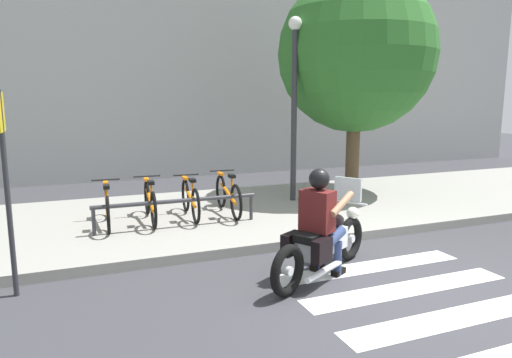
{
  "coord_description": "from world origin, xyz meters",
  "views": [
    {
      "loc": [
        -3.84,
        -4.24,
        2.27
      ],
      "look_at": [
        -0.95,
        2.97,
        0.94
      ],
      "focal_mm": 32.38,
      "sensor_mm": 36.0,
      "label": 1
    }
  ],
  "objects_px": {
    "bicycle_1": "(150,202)",
    "bicycle_3": "(228,195)",
    "tree_near_rack": "(356,54)",
    "bicycle_0": "(107,206)",
    "street_lamp": "(294,93)",
    "bike_rack": "(177,204)",
    "street_sign": "(4,157)",
    "rider": "(320,216)",
    "motorcycle": "(323,242)",
    "bicycle_2": "(190,199)"
  },
  "relations": [
    {
      "from": "bike_rack",
      "to": "street_sign",
      "type": "bearing_deg",
      "value": -143.39
    },
    {
      "from": "bicycle_3",
      "to": "street_lamp",
      "type": "bearing_deg",
      "value": 21.04
    },
    {
      "from": "motorcycle",
      "to": "street_lamp",
      "type": "distance_m",
      "value": 4.4
    },
    {
      "from": "bicycle_0",
      "to": "rider",
      "type": "bearing_deg",
      "value": -52.3
    },
    {
      "from": "bicycle_1",
      "to": "bike_rack",
      "type": "bearing_deg",
      "value": -56.96
    },
    {
      "from": "motorcycle",
      "to": "bike_rack",
      "type": "relative_size",
      "value": 0.72
    },
    {
      "from": "bicycle_3",
      "to": "street_lamp",
      "type": "relative_size",
      "value": 0.44
    },
    {
      "from": "bicycle_0",
      "to": "bicycle_1",
      "type": "distance_m",
      "value": 0.72
    },
    {
      "from": "bicycle_0",
      "to": "street_lamp",
      "type": "xyz_separation_m",
      "value": [
        3.84,
        0.64,
        1.92
      ]
    },
    {
      "from": "street_sign",
      "to": "bicycle_2",
      "type": "bearing_deg",
      "value": 40.4
    },
    {
      "from": "street_lamp",
      "to": "tree_near_rack",
      "type": "height_order",
      "value": "tree_near_rack"
    },
    {
      "from": "bicycle_3",
      "to": "street_lamp",
      "type": "xyz_separation_m",
      "value": [
        1.68,
        0.65,
        1.9
      ]
    },
    {
      "from": "rider",
      "to": "street_sign",
      "type": "bearing_deg",
      "value": 167.09
    },
    {
      "from": "street_sign",
      "to": "bike_rack",
      "type": "bearing_deg",
      "value": 36.61
    },
    {
      "from": "bicycle_1",
      "to": "bicycle_3",
      "type": "bearing_deg",
      "value": -0.02
    },
    {
      "from": "rider",
      "to": "bicycle_2",
      "type": "bearing_deg",
      "value": 106.91
    },
    {
      "from": "bicycle_2",
      "to": "street_sign",
      "type": "relative_size",
      "value": 0.67
    },
    {
      "from": "motorcycle",
      "to": "tree_near_rack",
      "type": "relative_size",
      "value": 0.39
    },
    {
      "from": "rider",
      "to": "bike_rack",
      "type": "height_order",
      "value": "rider"
    },
    {
      "from": "street_lamp",
      "to": "bike_rack",
      "type": "bearing_deg",
      "value": -156.51
    },
    {
      "from": "rider",
      "to": "bicycle_3",
      "type": "distance_m",
      "value": 3.1
    },
    {
      "from": "motorcycle",
      "to": "rider",
      "type": "bearing_deg",
      "value": -152.47
    },
    {
      "from": "motorcycle",
      "to": "street_sign",
      "type": "height_order",
      "value": "street_sign"
    },
    {
      "from": "bike_rack",
      "to": "street_lamp",
      "type": "xyz_separation_m",
      "value": [
        2.76,
        1.2,
        1.85
      ]
    },
    {
      "from": "bicycle_1",
      "to": "bicycle_3",
      "type": "height_order",
      "value": "bicycle_3"
    },
    {
      "from": "bicycle_0",
      "to": "street_lamp",
      "type": "relative_size",
      "value": 0.43
    },
    {
      "from": "bicycle_1",
      "to": "tree_near_rack",
      "type": "distance_m",
      "value": 5.7
    },
    {
      "from": "bicycle_3",
      "to": "tree_near_rack",
      "type": "height_order",
      "value": "tree_near_rack"
    },
    {
      "from": "bicycle_1",
      "to": "street_sign",
      "type": "distance_m",
      "value": 3.18
    },
    {
      "from": "rider",
      "to": "bicycle_1",
      "type": "bearing_deg",
      "value": 118.3
    },
    {
      "from": "rider",
      "to": "bicycle_3",
      "type": "bearing_deg",
      "value": 93.98
    },
    {
      "from": "bicycle_1",
      "to": "street_sign",
      "type": "xyz_separation_m",
      "value": [
        -1.93,
        -2.26,
        1.14
      ]
    },
    {
      "from": "street_lamp",
      "to": "bicycle_1",
      "type": "bearing_deg",
      "value": -168.32
    },
    {
      "from": "bike_rack",
      "to": "tree_near_rack",
      "type": "distance_m",
      "value": 5.5
    },
    {
      "from": "bicycle_1",
      "to": "tree_near_rack",
      "type": "xyz_separation_m",
      "value": [
        4.86,
        1.04,
        2.79
      ]
    },
    {
      "from": "bicycle_0",
      "to": "bicycle_1",
      "type": "bearing_deg",
      "value": -0.04
    },
    {
      "from": "bicycle_0",
      "to": "motorcycle",
      "type": "bearing_deg",
      "value": -51.17
    },
    {
      "from": "street_sign",
      "to": "tree_near_rack",
      "type": "distance_m",
      "value": 7.72
    },
    {
      "from": "bicycle_0",
      "to": "street_lamp",
      "type": "distance_m",
      "value": 4.34
    },
    {
      "from": "bicycle_1",
      "to": "bike_rack",
      "type": "distance_m",
      "value": 0.66
    },
    {
      "from": "rider",
      "to": "bicycle_2",
      "type": "xyz_separation_m",
      "value": [
        -0.94,
        3.08,
        -0.32
      ]
    },
    {
      "from": "bicycle_0",
      "to": "street_sign",
      "type": "relative_size",
      "value": 0.71
    },
    {
      "from": "motorcycle",
      "to": "bicycle_3",
      "type": "xyz_separation_m",
      "value": [
        -0.28,
        3.04,
        0.05
      ]
    },
    {
      "from": "bike_rack",
      "to": "tree_near_rack",
      "type": "relative_size",
      "value": 0.54
    },
    {
      "from": "bicycle_0",
      "to": "street_sign",
      "type": "bearing_deg",
      "value": -118.16
    },
    {
      "from": "bicycle_1",
      "to": "bicycle_3",
      "type": "distance_m",
      "value": 1.44
    },
    {
      "from": "rider",
      "to": "bicycle_0",
      "type": "relative_size",
      "value": 0.84
    },
    {
      "from": "bicycle_0",
      "to": "bike_rack",
      "type": "bearing_deg",
      "value": -27.15
    },
    {
      "from": "bicycle_2",
      "to": "bicycle_1",
      "type": "bearing_deg",
      "value": 179.99
    },
    {
      "from": "street_lamp",
      "to": "tree_near_rack",
      "type": "relative_size",
      "value": 0.77
    }
  ]
}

